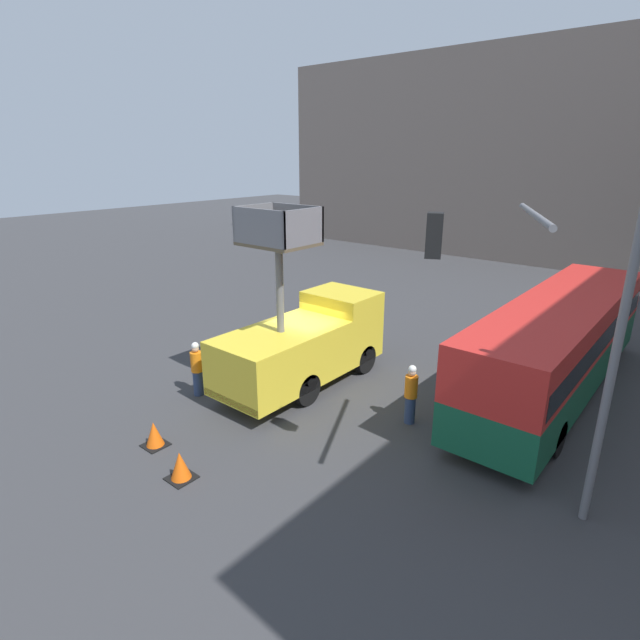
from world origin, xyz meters
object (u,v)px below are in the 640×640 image
(city_bus, at_px, (559,340))
(traffic_light_pole, at_px, (553,315))
(utility_truck, at_px, (305,341))
(road_worker_near_truck, at_px, (197,369))
(traffic_cone_near_truck, at_px, (180,466))
(traffic_cone_mid_road, at_px, (154,435))
(road_worker_directing, at_px, (411,394))

(city_bus, xyz_separation_m, traffic_light_pole, (1.25, -6.46, 2.71))
(utility_truck, xyz_separation_m, road_worker_near_truck, (-2.13, -2.95, -0.62))
(utility_truck, distance_m, city_bus, 8.33)
(traffic_cone_near_truck, relative_size, traffic_cone_mid_road, 1.03)
(utility_truck, xyz_separation_m, traffic_light_pole, (8.12, -1.76, 3.05))
(traffic_light_pole, distance_m, road_worker_directing, 5.65)
(traffic_cone_mid_road, bearing_deg, traffic_light_pole, 24.03)
(road_worker_near_truck, distance_m, traffic_cone_mid_road, 3.17)
(road_worker_directing, bearing_deg, city_bus, 126.37)
(utility_truck, bearing_deg, traffic_cone_mid_road, -95.67)
(utility_truck, distance_m, traffic_light_pole, 8.85)
(road_worker_directing, relative_size, traffic_cone_near_truck, 2.50)
(road_worker_near_truck, xyz_separation_m, road_worker_directing, (6.32, 2.89, -0.01))
(road_worker_directing, height_order, traffic_cone_mid_road, road_worker_directing)
(city_bus, relative_size, traffic_light_pole, 1.78)
(city_bus, relative_size, traffic_cone_near_truck, 16.39)
(road_worker_directing, distance_m, traffic_cone_mid_road, 7.34)
(city_bus, height_order, road_worker_near_truck, city_bus)
(traffic_light_pole, xyz_separation_m, traffic_cone_near_truck, (-6.90, -4.30, -4.26))
(road_worker_near_truck, relative_size, traffic_cone_mid_road, 2.59)
(traffic_cone_mid_road, bearing_deg, utility_truck, 84.33)
(traffic_cone_near_truck, bearing_deg, traffic_cone_mid_road, 166.60)
(traffic_light_pole, relative_size, traffic_cone_mid_road, 9.50)
(city_bus, bearing_deg, traffic_cone_near_truck, 169.43)
(utility_truck, height_order, road_worker_directing, utility_truck)
(road_worker_near_truck, bearing_deg, city_bus, 137.81)
(road_worker_near_truck, distance_m, road_worker_directing, 6.95)
(utility_truck, relative_size, traffic_cone_near_truck, 8.66)
(traffic_light_pole, relative_size, road_worker_near_truck, 3.67)
(utility_truck, xyz_separation_m, road_worker_directing, (4.19, -0.06, -0.63))
(traffic_light_pole, height_order, road_worker_near_truck, traffic_light_pole)
(utility_truck, relative_size, city_bus, 0.53)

